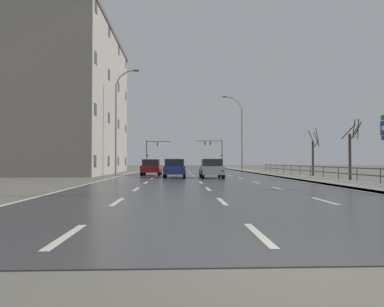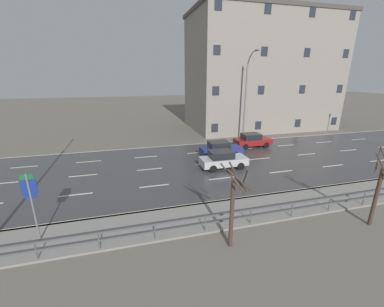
# 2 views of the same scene
# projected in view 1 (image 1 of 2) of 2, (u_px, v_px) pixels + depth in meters

# --- Properties ---
(ground_plane) EXTENTS (160.00, 160.00, 0.12)m
(ground_plane) POSITION_uv_depth(u_px,v_px,m) (188.00, 171.00, 52.49)
(ground_plane) COLOR #666056
(road_asphalt_strip) EXTENTS (14.00, 120.00, 0.03)m
(road_asphalt_strip) POSITION_uv_depth(u_px,v_px,m) (186.00, 169.00, 64.47)
(road_asphalt_strip) COLOR #3D3D3F
(road_asphalt_strip) RESTS_ON ground
(sidewalk_right) EXTENTS (3.00, 120.00, 0.12)m
(sidewalk_right) POSITION_uv_depth(u_px,v_px,m) (232.00, 169.00, 64.82)
(sidewalk_right) COLOR gray
(sidewalk_right) RESTS_ON ground
(guardrail) EXTENTS (0.07, 33.89, 1.00)m
(guardrail) POSITION_uv_depth(u_px,v_px,m) (317.00, 170.00, 28.94)
(guardrail) COLOR #515459
(guardrail) RESTS_ON ground
(street_lamp_midground) EXTENTS (2.89, 0.24, 10.59)m
(street_lamp_midground) POSITION_uv_depth(u_px,v_px,m) (241.00, 135.00, 50.05)
(street_lamp_midground) COLOR slate
(street_lamp_midground) RESTS_ON ground
(street_lamp_left_bank) EXTENTS (2.35, 0.24, 10.54)m
(street_lamp_left_bank) POSITION_uv_depth(u_px,v_px,m) (117.00, 123.00, 35.24)
(street_lamp_left_bank) COLOR slate
(street_lamp_left_bank) RESTS_ON ground
(traffic_signal_right) EXTENTS (5.68, 0.36, 5.95)m
(traffic_signal_right) POSITION_uv_depth(u_px,v_px,m) (215.00, 148.00, 74.83)
(traffic_signal_right) COLOR #38383A
(traffic_signal_right) RESTS_ON ground
(traffic_signal_left) EXTENTS (5.03, 0.36, 5.78)m
(traffic_signal_left) POSITION_uv_depth(u_px,v_px,m) (151.00, 150.00, 73.70)
(traffic_signal_left) COLOR #38383A
(traffic_signal_left) RESTS_ON ground
(car_far_left) EXTENTS (1.88, 4.12, 1.57)m
(car_far_left) POSITION_uv_depth(u_px,v_px,m) (175.00, 168.00, 29.97)
(car_far_left) COLOR navy
(car_far_left) RESTS_ON ground
(car_near_right) EXTENTS (1.84, 4.10, 1.57)m
(car_near_right) POSITION_uv_depth(u_px,v_px,m) (212.00, 168.00, 29.12)
(car_near_right) COLOR #B7B7BC
(car_near_right) RESTS_ON ground
(car_mid_centre) EXTENTS (1.88, 4.12, 1.57)m
(car_mid_centre) POSITION_uv_depth(u_px,v_px,m) (151.00, 167.00, 34.65)
(car_mid_centre) COLOR maroon
(car_mid_centre) RESTS_ON ground
(car_near_left) EXTENTS (1.92, 4.14, 1.57)m
(car_near_left) POSITION_uv_depth(u_px,v_px,m) (177.00, 165.00, 57.68)
(car_near_left) COLOR black
(car_near_left) RESTS_ON ground
(brick_building) EXTENTS (11.45, 21.51, 16.39)m
(brick_building) POSITION_uv_depth(u_px,v_px,m) (65.00, 102.00, 40.92)
(brick_building) COLOR gray
(brick_building) RESTS_ON ground
(bare_tree_near) EXTENTS (1.12, 1.46, 4.44)m
(bare_tree_near) POSITION_uv_depth(u_px,v_px,m) (351.00, 151.00, 25.99)
(bare_tree_near) COLOR #423328
(bare_tree_near) RESTS_ON ground
(bare_tree_mid) EXTENTS (1.08, 1.15, 4.53)m
(bare_tree_mid) POSITION_uv_depth(u_px,v_px,m) (313.00, 155.00, 34.08)
(bare_tree_mid) COLOR #423328
(bare_tree_mid) RESTS_ON ground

